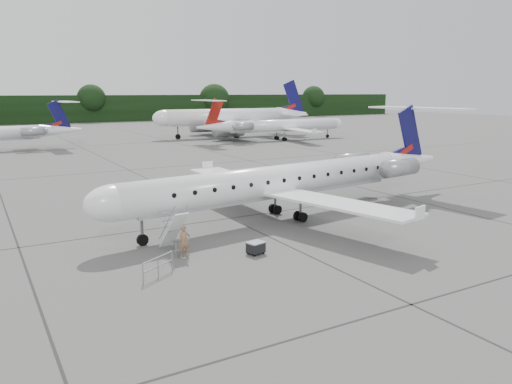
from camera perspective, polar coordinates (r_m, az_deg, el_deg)
ground at (r=34.35m, az=7.65°, el=-3.97°), size 320.00×320.00×0.00m
treeline at (r=157.58m, az=-22.75°, el=8.70°), size 260.00×4.00×8.00m
main_regional_jet at (r=35.20m, az=2.32°, el=3.02°), size 32.99×25.55×7.83m
airstair at (r=28.93m, az=-9.38°, el=-4.43°), size 1.10×2.20×2.45m
passenger at (r=27.99m, az=-8.21°, el=-5.61°), size 0.70×0.49×1.82m
safety_railing at (r=25.48m, az=-11.13°, el=-8.41°), size 1.93×1.19×1.00m
baggage_cart at (r=28.37m, az=-0.03°, el=-6.36°), size 1.04×0.92×0.78m
bg_narrowbody at (r=101.31m, az=-3.59°, el=9.47°), size 32.60×24.19×11.33m
bg_regional_right at (r=95.11m, az=3.41°, el=8.28°), size 29.90×21.72×7.77m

